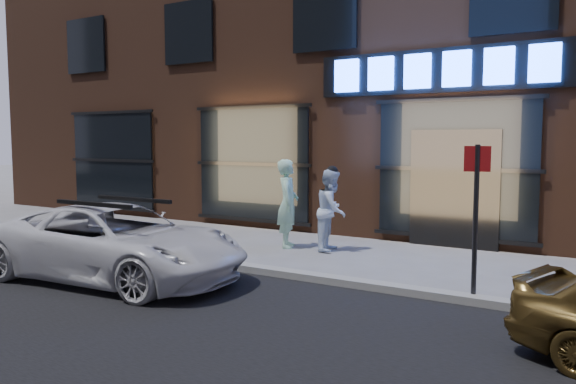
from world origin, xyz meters
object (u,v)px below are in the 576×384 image
object	(u,v)px
man_cap	(332,210)
sign_post	(476,208)
man_bowtie	(288,203)
white_suv	(115,243)

from	to	relation	value
man_cap	sign_post	size ratio (longest dim) A/B	0.76
man_cap	man_bowtie	bearing A→B (deg)	87.41
white_suv	man_bowtie	bearing A→B (deg)	-17.94
man_cap	white_suv	bearing A→B (deg)	143.12
white_suv	man_cap	bearing A→B (deg)	-29.61
man_bowtie	sign_post	bearing A→B (deg)	-143.63
white_suv	sign_post	distance (m)	5.39
man_bowtie	man_cap	size ratio (longest dim) A/B	1.11
man_bowtie	white_suv	world-z (taller)	man_bowtie
man_bowtie	sign_post	xyz separation A→B (m)	(4.19, -2.10, 0.39)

